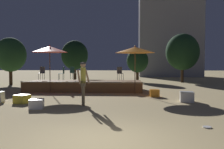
# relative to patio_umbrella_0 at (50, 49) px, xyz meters

# --- Properties ---
(ground_plane) EXTENTS (120.00, 120.00, 0.00)m
(ground_plane) POSITION_rel_patio_umbrella_0_xyz_m (4.10, -9.48, -2.70)
(ground_plane) COLOR tan
(wooden_deck) EXTENTS (7.64, 2.99, 0.71)m
(wooden_deck) POSITION_rel_patio_umbrella_0_xyz_m (1.90, 1.61, -2.39)
(wooden_deck) COLOR brown
(wooden_deck) RESTS_ON ground
(patio_umbrella_0) EXTENTS (2.18, 2.18, 2.97)m
(patio_umbrella_0) POSITION_rel_patio_umbrella_0_xyz_m (0.00, 0.00, 0.00)
(patio_umbrella_0) COLOR brown
(patio_umbrella_0) RESTS_ON ground
(patio_umbrella_1) EXTENTS (2.37, 2.37, 2.90)m
(patio_umbrella_1) POSITION_rel_patio_umbrella_0_xyz_m (5.24, -0.11, -0.06)
(patio_umbrella_1) COLOR brown
(patio_umbrella_1) RESTS_ON ground
(cube_seat_1) EXTENTS (0.70, 0.70, 0.48)m
(cube_seat_1) POSITION_rel_patio_umbrella_0_xyz_m (7.62, -3.08, -2.46)
(cube_seat_1) COLOR white
(cube_seat_1) RESTS_ON ground
(cube_seat_2) EXTENTS (0.50, 0.50, 0.40)m
(cube_seat_2) POSITION_rel_patio_umbrella_0_xyz_m (6.28, -1.35, -2.51)
(cube_seat_2) COLOR orange
(cube_seat_2) RESTS_ON ground
(cube_seat_3) EXTENTS (0.62, 0.62, 0.38)m
(cube_seat_3) POSITION_rel_patio_umbrella_0_xyz_m (1.09, -5.27, -2.51)
(cube_seat_3) COLOR white
(cube_seat_3) RESTS_ON ground
(cube_seat_4) EXTENTS (0.72, 0.72, 0.39)m
(cube_seat_4) POSITION_rel_patio_umbrella_0_xyz_m (-0.08, -3.97, -2.51)
(cube_seat_4) COLOR yellow
(cube_seat_4) RESTS_ON ground
(person_0) EXTENTS (0.56, 0.31, 1.90)m
(person_0) POSITION_rel_patio_umbrella_0_xyz_m (2.86, -4.44, -1.60)
(person_0) COLOR tan
(person_0) RESTS_ON ground
(bistro_chair_0) EXTENTS (0.43, 0.44, 0.90)m
(bistro_chair_0) POSITION_rel_patio_umbrella_0_xyz_m (0.90, 2.38, -1.45)
(bistro_chair_0) COLOR #1E4C47
(bistro_chair_0) RESTS_ON wooden_deck
(bistro_chair_1) EXTENTS (0.45, 0.45, 0.90)m
(bistro_chair_1) POSITION_rel_patio_umbrella_0_xyz_m (4.28, 1.62, -1.45)
(bistro_chair_1) COLOR #47474C
(bistro_chair_1) RESTS_ON wooden_deck
(bistro_chair_2) EXTENTS (0.40, 0.40, 0.90)m
(bistro_chair_2) POSITION_rel_patio_umbrella_0_xyz_m (0.43, 1.38, -1.45)
(bistro_chair_2) COLOR #1E4C47
(bistro_chair_2) RESTS_ON wooden_deck
(bistro_chair_3) EXTENTS (0.40, 0.40, 0.90)m
(bistro_chair_3) POSITION_rel_patio_umbrella_0_xyz_m (-1.15, 1.86, -1.45)
(bistro_chair_3) COLOR #47474C
(bistro_chair_3) RESTS_ON wooden_deck
(frisbee_disc) EXTENTS (0.24, 0.24, 0.03)m
(frisbee_disc) POSITION_rel_patio_umbrella_0_xyz_m (7.04, -7.95, -2.69)
(frisbee_disc) COLOR white
(frisbee_disc) RESTS_ON ground
(background_tree_0) EXTENTS (3.19, 3.19, 4.70)m
(background_tree_0) POSITION_rel_patio_umbrella_0_xyz_m (10.08, 9.22, 0.23)
(background_tree_0) COLOR #3D2B1C
(background_tree_0) RESTS_ON ground
(background_tree_1) EXTENTS (2.16, 2.16, 3.30)m
(background_tree_1) POSITION_rel_patio_umbrella_0_xyz_m (5.81, 9.90, -0.61)
(background_tree_1) COLOR #3D2B1C
(background_tree_1) RESTS_ON ground
(background_tree_2) EXTENTS (2.68, 2.68, 4.15)m
(background_tree_2) POSITION_rel_patio_umbrella_0_xyz_m (-0.52, 9.83, -0.04)
(background_tree_2) COLOR #3D2B1C
(background_tree_2) RESTS_ON ground
(background_tree_3) EXTENTS (2.66, 2.66, 4.05)m
(background_tree_3) POSITION_rel_patio_umbrella_0_xyz_m (-5.23, 5.71, -0.13)
(background_tree_3) COLOR #3D2B1C
(background_tree_3) RESTS_ON ground
(distant_building) EXTENTS (8.54, 3.69, 11.19)m
(distant_building) POSITION_rel_patio_umbrella_0_xyz_m (10.74, 20.30, 2.89)
(distant_building) COLOR gray
(distant_building) RESTS_ON ground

